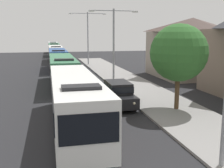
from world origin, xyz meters
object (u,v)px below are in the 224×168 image
bus_middle (58,59)px  bus_tail_end (53,47)px  white_suv (118,93)px  roadside_tree (179,53)px  streetlamp_mid (114,39)px  bus_lead (75,100)px  bus_rear (54,49)px  bus_fourth_in_line (56,53)px  bus_second_in_line (62,70)px  streetlamp_far (88,33)px

bus_middle → bus_tail_end: same height
white_suv → roadside_tree: 5.35m
streetlamp_mid → bus_lead: bearing=-112.6°
bus_rear → streetlamp_mid: (5.40, -40.37, 3.27)m
bus_tail_end → roadside_tree: bearing=-83.3°
bus_fourth_in_line → white_suv: size_ratio=2.58×
bus_second_in_line → bus_rear: 39.70m
white_suv → streetlamp_far: bearing=86.6°
bus_middle → roadside_tree: bearing=-73.3°
bus_fourth_in_line → streetlamp_mid: 27.37m
bus_tail_end → roadside_tree: roadside_tree is taller
bus_middle → bus_tail_end: 39.17m
bus_lead → bus_tail_end: (-0.00, 66.16, -0.00)m
bus_second_in_line → bus_middle: size_ratio=1.14×
bus_second_in_line → bus_tail_end: same height
bus_middle → roadside_tree: 26.17m
bus_second_in_line → white_suv: bearing=-68.7°
bus_middle → streetlamp_mid: streetlamp_mid is taller
bus_fourth_in_line → streetlamp_far: (5.40, -7.23, 3.90)m
bus_lead → white_suv: bus_lead is taller
bus_tail_end → roadside_tree: size_ratio=1.88×
bus_middle → roadside_tree: size_ratio=1.80×
bus_rear → bus_tail_end: (0.00, 12.82, 0.00)m
streetlamp_mid → bus_middle: bearing=111.1°
streetlamp_far → roadside_tree: bearing=-86.1°
bus_tail_end → streetlamp_mid: (5.40, -53.19, 3.27)m
streetlamp_far → bus_tail_end: bearing=99.1°
bus_lead → bus_fourth_in_line: (0.00, 39.60, 0.00)m
bus_lead → bus_second_in_line: (0.00, 13.64, 0.00)m
bus_second_in_line → bus_rear: (-0.00, 39.70, -0.00)m
bus_fourth_in_line → bus_rear: size_ratio=1.17×
streetlamp_mid → streetlamp_far: 19.41m
bus_second_in_line → streetlamp_far: (5.40, 18.74, 3.90)m
bus_middle → white_suv: (3.70, -22.84, -0.66)m
bus_second_in_line → streetlamp_mid: streetlamp_mid is taller
white_suv → roadside_tree: bearing=-29.1°
bus_fourth_in_line → streetlamp_far: bearing=-53.2°
bus_second_in_line → streetlamp_far: bearing=73.9°
bus_tail_end → bus_second_in_line: bearing=-90.0°
bus_middle → bus_fourth_in_line: size_ratio=0.88×
bus_rear → roadside_tree: bearing=-81.7°
bus_fourth_in_line → bus_tail_end: 26.56m
bus_lead → bus_fourth_in_line: same height
streetlamp_mid → bus_second_in_line: bearing=173.0°
bus_middle → streetlamp_far: size_ratio=1.22×
bus_middle → white_suv: size_ratio=2.26×
bus_tail_end → bus_lead: bearing=-90.0°
bus_second_in_line → bus_fourth_in_line: (0.00, 25.96, 0.00)m
bus_lead → bus_rear: same height
bus_lead → bus_tail_end: size_ratio=1.06×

